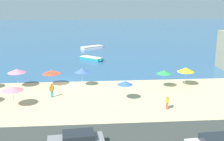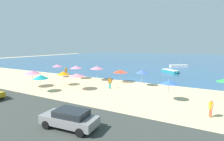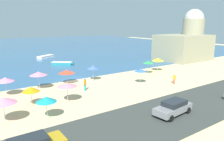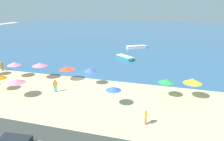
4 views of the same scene
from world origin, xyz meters
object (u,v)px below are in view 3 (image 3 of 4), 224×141
Objects in this scene: beach_umbrella_9 at (158,60)px; bather_1 at (85,84)px; beach_umbrella_5 at (140,70)px; parked_car_1 at (173,107)px; skiff_offshore at (62,63)px; beach_umbrella_8 at (38,74)px; beach_umbrella_0 at (5,80)px; beach_umbrella_6 at (148,62)px; beach_umbrella_2 at (3,100)px; beach_umbrella_3 at (46,99)px; beach_umbrella_10 at (93,67)px; beach_umbrella_7 at (67,85)px; beach_umbrella_1 at (67,72)px; harbor_fortress at (186,42)px; beach_umbrella_4 at (31,89)px; bather_0 at (174,78)px; skiff_nearshore at (46,57)px.

bather_1 is (-17.29, -3.09, -1.29)m from beach_umbrella_9.
beach_umbrella_5 reaches higher than bather_1.
skiff_offshore is at bearing 87.48° from parked_car_1.
beach_umbrella_8 reaches higher than bather_1.
beach_umbrella_0 is 23.47m from beach_umbrella_6.
beach_umbrella_3 is at bearing -21.21° from beach_umbrella_2.
beach_umbrella_2 is at bearing -149.21° from beach_umbrella_10.
beach_umbrella_1 is at bearing 67.07° from beach_umbrella_7.
harbor_fortress is at bearing 20.04° from beach_umbrella_3.
beach_umbrella_6 is 0.96× the size of beach_umbrella_10.
beach_umbrella_3 is at bearing -86.92° from beach_umbrella_4.
beach_umbrella_9 is 1.51× the size of bather_1.
beach_umbrella_3 is 0.94× the size of beach_umbrella_10.
beach_umbrella_7 is 1.50× the size of bather_0.
beach_umbrella_6 is 7.42m from bather_0.
beach_umbrella_9 reaches higher than bather_0.
skiff_offshore is (-7.86, 24.57, -0.54)m from bather_0.
beach_umbrella_4 reaches higher than beach_umbrella_1.
beach_umbrella_0 is 0.97× the size of beach_umbrella_8.
beach_umbrella_9 reaches higher than beach_umbrella_4.
beach_umbrella_6 is 0.54× the size of skiff_offshore.
beach_umbrella_10 reaches higher than beach_umbrella_1.
bather_0 is at bearing 39.11° from parked_car_1.
beach_umbrella_1 is 11.14m from beach_umbrella_5.
beach_umbrella_8 reaches higher than beach_umbrella_10.
beach_umbrella_9 is at bearing -160.31° from harbor_fortress.
beach_umbrella_2 is 10.49m from beach_umbrella_8.
beach_umbrella_7 is at bearing -18.24° from beach_umbrella_4.
beach_umbrella_3 is at bearing -164.82° from beach_umbrella_5.
beach_umbrella_9 is 1.02× the size of beach_umbrella_10.
beach_umbrella_9 is (3.11, 0.62, 0.10)m from beach_umbrella_6.
beach_umbrella_2 reaches higher than beach_umbrella_5.
skiff_nearshore is at bearing 86.63° from beach_umbrella_10.
bather_1 is at bearing -103.73° from skiff_offshore.
skiff_offshore is at bearing 69.19° from beach_umbrella_7.
beach_umbrella_10 is (-10.69, 1.39, 0.07)m from beach_umbrella_6.
beach_umbrella_8 is (-13.52, 5.82, 0.17)m from beach_umbrella_5.
bather_1 is (10.75, 4.62, -1.28)m from beach_umbrella_2.
harbor_fortress reaches higher than skiff_nearshore.
beach_umbrella_7 is 9.81m from beach_umbrella_10.
beach_umbrella_0 reaches higher than parked_car_1.
skiff_nearshore is (14.39, 28.13, -1.85)m from beach_umbrella_0.
beach_umbrella_0 is 18.58m from beach_umbrella_5.
beach_umbrella_10 is at bearing 26.08° from beach_umbrella_4.
beach_umbrella_3 is 1.51× the size of bather_0.
beach_umbrella_4 is 25.22m from beach_umbrella_9.
beach_umbrella_10 is 30.59m from harbor_fortress.
bather_0 is (23.47, -0.07, -1.37)m from beach_umbrella_2.
harbor_fortress is (20.88, 13.62, 3.40)m from bather_0.
bather_0 is at bearing -120.45° from beach_umbrella_9.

